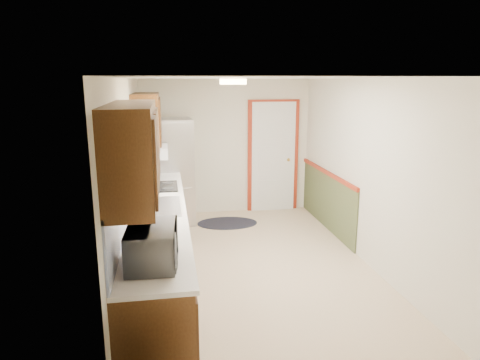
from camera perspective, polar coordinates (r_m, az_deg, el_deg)
name	(u,v)px	position (r m, az deg, el deg)	size (l,w,h in m)	color
room_shell	(255,178)	(5.28, 2.01, 0.32)	(3.20, 5.20, 2.52)	#CAB18E
kitchen_run	(154,221)	(5.01, -11.38, -5.32)	(0.63, 4.00, 2.20)	#3E220E
back_wall_trim	(284,165)	(7.68, 5.90, 1.95)	(1.12, 2.30, 2.08)	maroon
ceiling_fixture	(233,82)	(4.90, -0.92, 12.99)	(0.30, 0.30, 0.06)	#FFD88C
microwave	(152,242)	(3.48, -11.62, -8.04)	(0.57, 0.32, 0.39)	white
refrigerator	(170,172)	(7.25, -9.27, 1.12)	(0.79, 0.77, 1.77)	#B7B7BC
rug	(227,223)	(7.30, -1.70, -5.76)	(1.01, 0.65, 0.01)	black
cooktop	(159,187)	(5.97, -10.77, -0.88)	(0.51, 0.61, 0.02)	black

